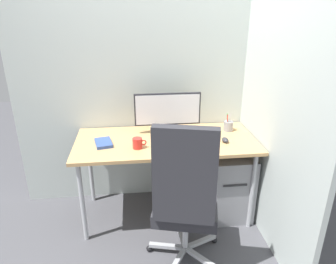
{
  "coord_description": "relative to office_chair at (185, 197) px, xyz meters",
  "views": [
    {
      "loc": [
        -0.27,
        -2.42,
        1.83
      ],
      "look_at": [
        0.01,
        -0.07,
        0.86
      ],
      "focal_mm": 33.05,
      "sensor_mm": 36.0,
      "label": 1
    }
  ],
  "objects": [
    {
      "name": "notebook",
      "position": [
        -0.59,
        0.62,
        0.16
      ],
      "size": [
        0.17,
        0.22,
        0.03
      ],
      "primitive_type": "cube",
      "rotation": [
        0.0,
        0.0,
        0.21
      ],
      "color": "#334C8C",
      "rests_on": "desk"
    },
    {
      "name": "keyboard",
      "position": [
        0.07,
        0.58,
        0.16
      ],
      "size": [
        0.47,
        0.16,
        0.02
      ],
      "color": "black",
      "rests_on": "desk"
    },
    {
      "name": "coffee_mug",
      "position": [
        -0.31,
        0.51,
        0.19
      ],
      "size": [
        0.11,
        0.08,
        0.09
      ],
      "color": "red",
      "rests_on": "desk"
    },
    {
      "name": "wall_side_right",
      "position": [
        0.74,
        0.49,
        0.79
      ],
      "size": [
        0.04,
        1.85,
        2.8
      ],
      "primitive_type": "cube",
      "color": "#B7C1BC",
      "rests_on": "ground_plane"
    },
    {
      "name": "mouse",
      "position": [
        0.43,
        0.54,
        0.17
      ],
      "size": [
        0.06,
        0.09,
        0.04
      ],
      "primitive_type": "ellipsoid",
      "rotation": [
        0.0,
        0.0,
        0.1
      ],
      "color": "#333338",
      "rests_on": "desk"
    },
    {
      "name": "ground_plane",
      "position": [
        -0.06,
        0.66,
        -0.61
      ],
      "size": [
        8.0,
        8.0,
        0.0
      ],
      "primitive_type": "plane",
      "color": "#4C4C51"
    },
    {
      "name": "desk",
      "position": [
        -0.06,
        0.66,
        0.09
      ],
      "size": [
        1.55,
        0.7,
        0.76
      ],
      "color": "tan",
      "rests_on": "ground_plane"
    },
    {
      "name": "office_chair",
      "position": [
        0.0,
        0.0,
        0.0
      ],
      "size": [
        0.59,
        0.62,
        1.17
      ],
      "color": "black",
      "rests_on": "ground_plane"
    },
    {
      "name": "monitor",
      "position": [
        -0.03,
        0.82,
        0.35
      ],
      "size": [
        0.59,
        0.15,
        0.37
      ],
      "color": "black",
      "rests_on": "desk"
    },
    {
      "name": "filing_cabinet",
      "position": [
        0.49,
        0.61,
        -0.3
      ],
      "size": [
        0.41,
        0.46,
        0.62
      ],
      "color": "gray",
      "rests_on": "ground_plane"
    },
    {
      "name": "pen_holder",
      "position": [
        0.53,
        0.8,
        0.19
      ],
      "size": [
        0.09,
        0.09,
        0.18
      ],
      "color": "gray",
      "rests_on": "desk"
    },
    {
      "name": "wall_back",
      "position": [
        -0.06,
        1.04,
        0.79
      ],
      "size": [
        2.7,
        0.04,
        2.8
      ],
      "primitive_type": "cube",
      "color": "#B7C1BC",
      "rests_on": "ground_plane"
    }
  ]
}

